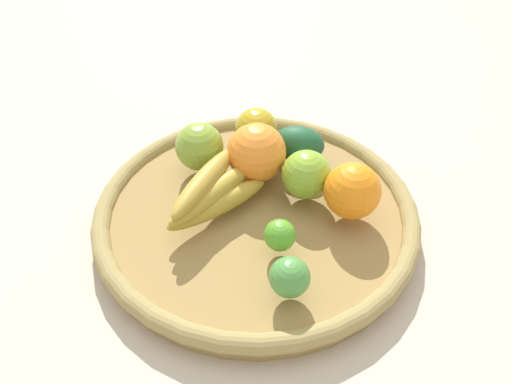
{
  "coord_description": "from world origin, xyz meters",
  "views": [
    {
      "loc": [
        0.11,
        0.49,
        0.51
      ],
      "look_at": [
        0.0,
        0.0,
        0.06
      ],
      "focal_mm": 35.47,
      "sensor_mm": 36.0,
      "label": 1
    }
  ],
  "objects_px": {
    "lime_1": "(280,235)",
    "lime_0": "(290,277)",
    "apple_0": "(256,129)",
    "avocado": "(298,144)",
    "apple_1": "(306,174)",
    "orange_1": "(257,153)",
    "orange_0": "(352,191)",
    "apple_2": "(199,147)",
    "banana_bunch": "(211,193)"
  },
  "relations": [
    {
      "from": "apple_2",
      "to": "apple_1",
      "type": "height_order",
      "value": "apple_2"
    },
    {
      "from": "lime_1",
      "to": "lime_0",
      "type": "relative_size",
      "value": 0.85
    },
    {
      "from": "apple_1",
      "to": "avocado",
      "type": "bearing_deg",
      "value": -98.17
    },
    {
      "from": "lime_1",
      "to": "orange_0",
      "type": "height_order",
      "value": "orange_0"
    },
    {
      "from": "lime_0",
      "to": "banana_bunch",
      "type": "bearing_deg",
      "value": -67.06
    },
    {
      "from": "orange_1",
      "to": "apple_2",
      "type": "distance_m",
      "value": 0.09
    },
    {
      "from": "banana_bunch",
      "to": "lime_0",
      "type": "height_order",
      "value": "banana_bunch"
    },
    {
      "from": "avocado",
      "to": "apple_1",
      "type": "bearing_deg",
      "value": 81.83
    },
    {
      "from": "avocado",
      "to": "apple_2",
      "type": "distance_m",
      "value": 0.15
    },
    {
      "from": "lime_0",
      "to": "apple_2",
      "type": "xyz_separation_m",
      "value": [
        0.07,
        -0.25,
        0.01
      ]
    },
    {
      "from": "apple_1",
      "to": "orange_0",
      "type": "bearing_deg",
      "value": 134.0
    },
    {
      "from": "orange_1",
      "to": "orange_0",
      "type": "bearing_deg",
      "value": 136.22
    },
    {
      "from": "lime_1",
      "to": "banana_bunch",
      "type": "distance_m",
      "value": 0.11
    },
    {
      "from": "banana_bunch",
      "to": "apple_1",
      "type": "bearing_deg",
      "value": -178.28
    },
    {
      "from": "orange_0",
      "to": "apple_2",
      "type": "relative_size",
      "value": 1.07
    },
    {
      "from": "banana_bunch",
      "to": "apple_1",
      "type": "height_order",
      "value": "apple_1"
    },
    {
      "from": "banana_bunch",
      "to": "avocado",
      "type": "distance_m",
      "value": 0.16
    },
    {
      "from": "apple_2",
      "to": "orange_1",
      "type": "bearing_deg",
      "value": 151.96
    },
    {
      "from": "apple_0",
      "to": "lime_1",
      "type": "bearing_deg",
      "value": 85.55
    },
    {
      "from": "orange_0",
      "to": "apple_2",
      "type": "xyz_separation_m",
      "value": [
        0.18,
        -0.14,
        -0.0
      ]
    },
    {
      "from": "apple_0",
      "to": "apple_1",
      "type": "distance_m",
      "value": 0.13
    },
    {
      "from": "apple_1",
      "to": "lime_1",
      "type": "bearing_deg",
      "value": 56.56
    },
    {
      "from": "orange_1",
      "to": "orange_0",
      "type": "xyz_separation_m",
      "value": [
        -0.1,
        0.1,
        -0.0
      ]
    },
    {
      "from": "banana_bunch",
      "to": "apple_2",
      "type": "xyz_separation_m",
      "value": [
        0.0,
        -0.1,
        0.01
      ]
    },
    {
      "from": "apple_0",
      "to": "apple_2",
      "type": "distance_m",
      "value": 0.09
    },
    {
      "from": "lime_1",
      "to": "apple_1",
      "type": "xyz_separation_m",
      "value": [
        -0.06,
        -0.09,
        0.01
      ]
    },
    {
      "from": "apple_1",
      "to": "apple_0",
      "type": "bearing_deg",
      "value": -70.53
    },
    {
      "from": "orange_0",
      "to": "avocado",
      "type": "relative_size",
      "value": 0.95
    },
    {
      "from": "avocado",
      "to": "apple_1",
      "type": "distance_m",
      "value": 0.08
    },
    {
      "from": "banana_bunch",
      "to": "avocado",
      "type": "xyz_separation_m",
      "value": [
        -0.14,
        -0.08,
        -0.0
      ]
    },
    {
      "from": "apple_0",
      "to": "avocado",
      "type": "relative_size",
      "value": 0.83
    },
    {
      "from": "orange_0",
      "to": "lime_0",
      "type": "distance_m",
      "value": 0.16
    },
    {
      "from": "lime_0",
      "to": "apple_2",
      "type": "bearing_deg",
      "value": -74.79
    },
    {
      "from": "lime_0",
      "to": "orange_1",
      "type": "bearing_deg",
      "value": -92.15
    },
    {
      "from": "apple_2",
      "to": "avocado",
      "type": "bearing_deg",
      "value": 174.85
    },
    {
      "from": "banana_bunch",
      "to": "orange_0",
      "type": "bearing_deg",
      "value": 165.77
    },
    {
      "from": "orange_1",
      "to": "apple_2",
      "type": "height_order",
      "value": "orange_1"
    },
    {
      "from": "lime_1",
      "to": "orange_1",
      "type": "distance_m",
      "value": 0.14
    },
    {
      "from": "orange_0",
      "to": "apple_1",
      "type": "distance_m",
      "value": 0.07
    },
    {
      "from": "orange_0",
      "to": "lime_0",
      "type": "bearing_deg",
      "value": 44.01
    },
    {
      "from": "banana_bunch",
      "to": "orange_0",
      "type": "relative_size",
      "value": 2.03
    },
    {
      "from": "apple_0",
      "to": "avocado",
      "type": "height_order",
      "value": "apple_0"
    },
    {
      "from": "apple_0",
      "to": "orange_1",
      "type": "bearing_deg",
      "value": 78.15
    },
    {
      "from": "orange_1",
      "to": "apple_1",
      "type": "xyz_separation_m",
      "value": [
        -0.06,
        0.05,
        -0.01
      ]
    },
    {
      "from": "lime_1",
      "to": "apple_0",
      "type": "xyz_separation_m",
      "value": [
        -0.02,
        -0.21,
        0.01
      ]
    },
    {
      "from": "lime_1",
      "to": "banana_bunch",
      "type": "relative_size",
      "value": 0.26
    },
    {
      "from": "lime_1",
      "to": "apple_2",
      "type": "relative_size",
      "value": 0.57
    },
    {
      "from": "orange_1",
      "to": "banana_bunch",
      "type": "xyz_separation_m",
      "value": [
        0.07,
        0.06,
        -0.01
      ]
    },
    {
      "from": "lime_1",
      "to": "lime_0",
      "type": "xyz_separation_m",
      "value": [
        0.01,
        0.07,
        0.0
      ]
    },
    {
      "from": "apple_0",
      "to": "apple_1",
      "type": "height_order",
      "value": "apple_1"
    }
  ]
}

